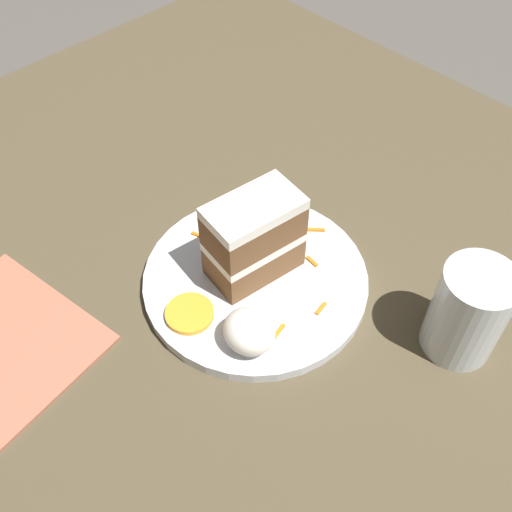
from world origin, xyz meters
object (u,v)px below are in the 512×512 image
object	(u,v)px
plate	(256,280)
drinking_glass	(466,316)
orange_garnish	(190,314)
cake_slice	(254,238)
menu_card	(2,342)
cream_dollop	(249,331)

from	to	relation	value
plate	drinking_glass	world-z (taller)	drinking_glass
plate	orange_garnish	world-z (taller)	orange_garnish
cake_slice	menu_card	world-z (taller)	cake_slice
orange_garnish	drinking_glass	size ratio (longest dim) A/B	0.48
cream_dollop	orange_garnish	distance (m)	0.08
drinking_glass	cream_dollop	bearing A→B (deg)	-131.62
cake_slice	cream_dollop	world-z (taller)	cake_slice
cake_slice	drinking_glass	xyz separation A→B (m)	(0.22, 0.09, -0.02)
plate	drinking_glass	xyz separation A→B (m)	(0.20, 0.10, 0.04)
cake_slice	menu_card	bearing A→B (deg)	72.65
cream_dollop	drinking_glass	distance (m)	0.22
cream_dollop	cake_slice	bearing A→B (deg)	133.20
drinking_glass	orange_garnish	bearing A→B (deg)	-139.10
cake_slice	orange_garnish	world-z (taller)	cake_slice
orange_garnish	menu_card	size ratio (longest dim) A/B	0.27
plate	orange_garnish	size ratio (longest dim) A/B	4.86
cake_slice	cream_dollop	size ratio (longest dim) A/B	1.92
plate	cream_dollop	world-z (taller)	cream_dollop
menu_card	cream_dollop	bearing A→B (deg)	125.12
plate	cream_dollop	xyz separation A→B (m)	(0.06, -0.07, 0.03)
plate	cake_slice	xyz separation A→B (m)	(-0.01, 0.01, 0.06)
cake_slice	cream_dollop	bearing A→B (deg)	140.96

